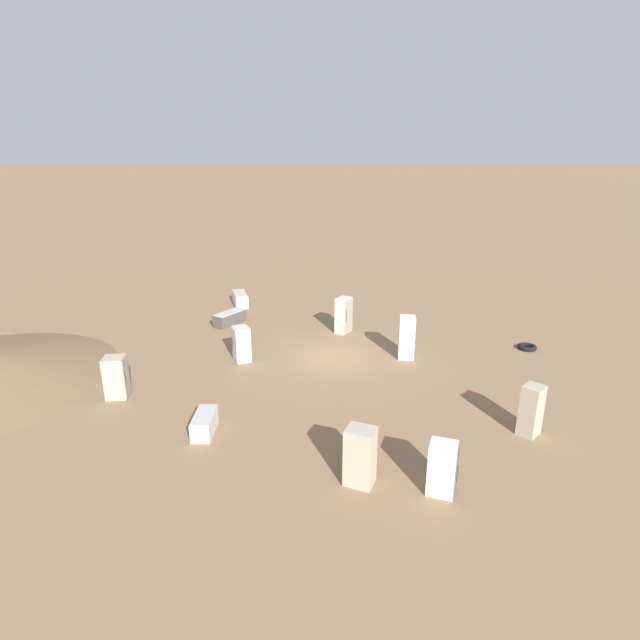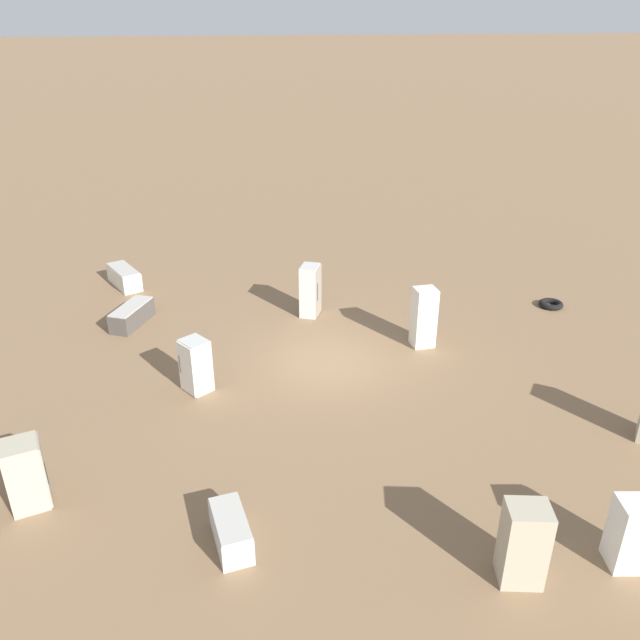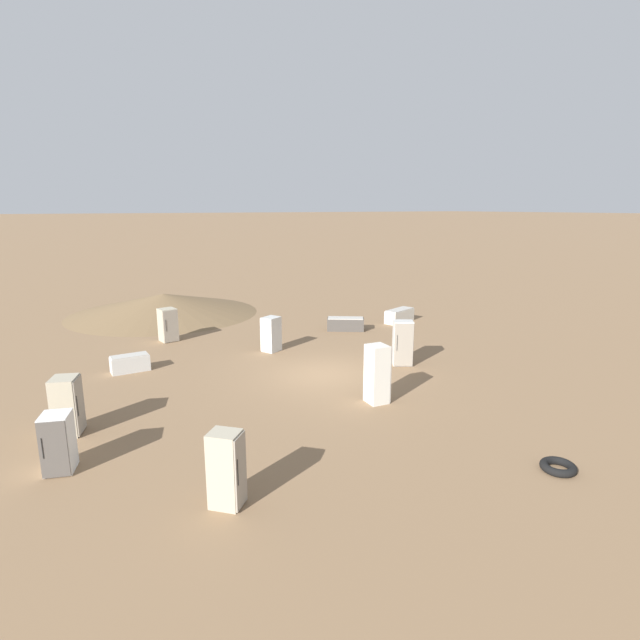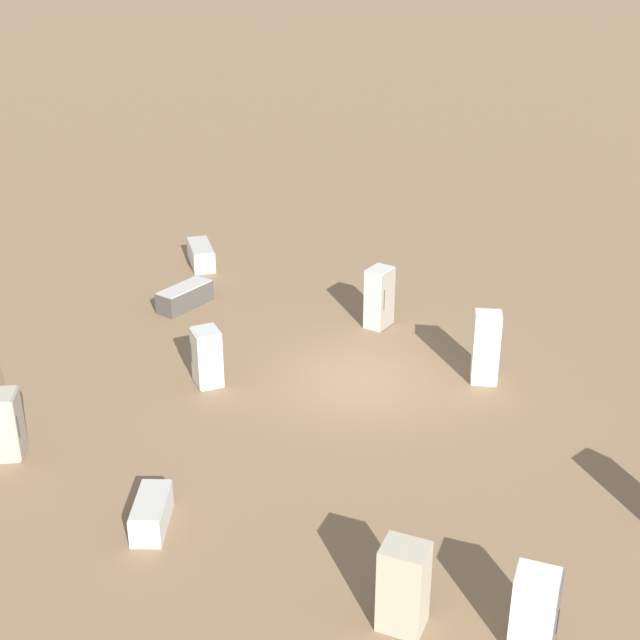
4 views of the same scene
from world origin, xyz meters
name	(u,v)px [view 2 (image 2 of 4)]	position (x,y,z in m)	size (l,w,h in m)	color
ground_plane	(327,362)	(0.00, 0.00, 0.00)	(1000.00, 1000.00, 0.00)	#846647
discarded_fridge_0	(124,277)	(8.15, 5.56, 0.36)	(2.03, 1.27, 0.73)	silver
discarded_fridge_2	(633,534)	(-9.07, -2.95, 0.73)	(0.83, 0.90, 1.45)	white
discarded_fridge_3	(132,315)	(4.53, 5.43, 0.34)	(1.94, 1.60, 0.68)	#4C4742
discarded_fridge_4	(310,291)	(3.41, -0.53, 0.91)	(0.97, 0.92, 1.81)	silver
discarded_fridge_5	(523,543)	(-8.73, -0.80, 0.83)	(0.91, 0.95, 1.66)	#B2A88E
discarded_fridge_6	(424,317)	(0.16, -3.23, 0.96)	(0.71, 0.72, 1.93)	silver
discarded_fridge_7	(26,475)	(-3.89, 7.90, 0.78)	(0.84, 0.87, 1.57)	#B2A88E
discarded_fridge_8	(231,530)	(-6.29, 4.07, 0.33)	(1.43, 0.65, 0.65)	silver
discarded_fridge_9	(196,366)	(-0.36, 3.92, 0.77)	(0.92, 0.90, 1.54)	silver
scrap_tire	(551,304)	(1.37, -8.97, 0.10)	(0.85, 0.85, 0.20)	black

